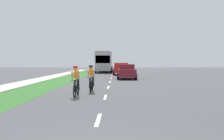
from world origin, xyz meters
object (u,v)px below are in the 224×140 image
at_px(cyclist_lead, 76,81).
at_px(sedan_maroon, 126,71).
at_px(bus_silver, 104,61).
at_px(pickup_red, 121,69).
at_px(cyclist_trailing, 91,78).

distance_m(cyclist_lead, sedan_maroon, 14.51).
bearing_deg(bus_silver, cyclist_lead, -89.92).
height_order(sedan_maroon, pickup_red, pickup_red).
bearing_deg(pickup_red, sedan_maroon, -87.29).
bearing_deg(pickup_red, bus_silver, 104.96).
bearing_deg(sedan_maroon, cyclist_trailing, -101.75).
distance_m(cyclist_lead, cyclist_trailing, 2.16).
bearing_deg(cyclist_trailing, sedan_maroon, 78.25).
distance_m(cyclist_trailing, bus_silver, 30.94).
relative_size(cyclist_lead, pickup_red, 0.34).
distance_m(cyclist_lead, pickup_red, 22.97).
bearing_deg(bus_silver, pickup_red, -75.04).
height_order(cyclist_trailing, bus_silver, bus_silver).
distance_m(cyclist_lead, bus_silver, 33.02).
height_order(cyclist_lead, sedan_maroon, cyclist_lead).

